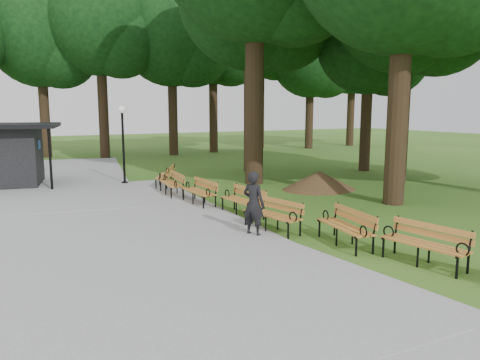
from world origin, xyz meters
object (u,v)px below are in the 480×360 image
person (254,204)px  bench_4 (242,201)px  dirt_mound (319,180)px  bench_5 (199,192)px  bench_7 (165,176)px  bench_1 (424,245)px  bench_2 (345,227)px  bench_3 (272,215)px  lamp_post (123,128)px  bench_6 (171,184)px  lawn_tree_5 (369,42)px

person → bench_4: person is taller
dirt_mound → bench_5: 5.49m
bench_7 → bench_1: bearing=36.0°
bench_5 → bench_2: bearing=9.8°
person → bench_2: (1.51, -1.75, -0.40)m
dirt_mound → bench_1: 9.13m
dirt_mound → bench_7: 6.42m
bench_3 → bench_7: bearing=169.5°
lamp_post → bench_6: bearing=-75.2°
bench_3 → bench_7: same height
bench_5 → lawn_tree_5: size_ratio=0.20×
bench_1 → bench_7: same height
bench_2 → bench_7: 10.16m
dirt_mound → lamp_post: bearing=142.6°
lamp_post → dirt_mound: bearing=-37.4°
bench_1 → bench_4: size_ratio=1.00×
person → bench_6: bearing=-28.2°
person → bench_3: size_ratio=0.88×
bench_5 → lawn_tree_5: (11.12, 3.90, 6.14)m
person → bench_1: size_ratio=0.88×
person → dirt_mound: 7.43m
bench_2 → lawn_tree_5: 15.27m
bench_1 → bench_5: (-1.72, 7.86, 0.00)m
bench_1 → bench_2: same height
lamp_post → bench_2: lamp_post is taller
person → bench_5: size_ratio=0.88×
bench_5 → bench_4: bearing=13.0°
bench_3 → bench_4: bearing=162.9°
bench_5 → bench_6: (-0.24, 2.08, 0.00)m
bench_4 → bench_7: size_ratio=1.00×
lamp_post → bench_1: bearing=-77.9°
lamp_post → bench_3: lamp_post is taller
bench_1 → bench_6: 10.13m
dirt_mound → bench_4: (-4.92, -2.55, 0.07)m
bench_1 → bench_4: (-1.17, 5.77, 0.00)m
bench_7 → bench_6: bearing=16.5°
bench_7 → bench_4: bearing=32.0°
bench_7 → bench_5: bearing=25.9°
person → lamp_post: 9.90m
lamp_post → bench_4: 8.04m
bench_4 → dirt_mound: bearing=113.0°
person → bench_3: bearing=-106.2°
person → lamp_post: (-0.86, 9.74, 1.57)m
bench_6 → bench_1: bearing=16.4°
bench_6 → lawn_tree_5: (11.36, 1.82, 6.14)m
bench_3 → bench_5: size_ratio=1.00×
lamp_post → bench_4: size_ratio=1.77×
person → bench_6: (0.04, 6.31, -0.40)m
lamp_post → bench_2: 11.90m
person → bench_3: (0.64, 0.13, -0.40)m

